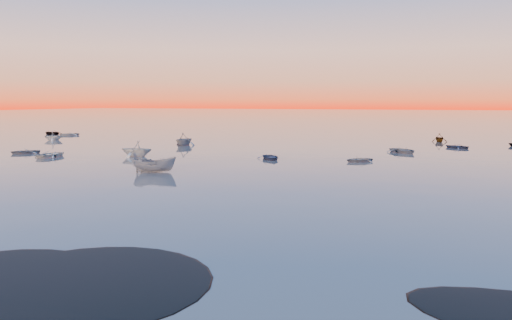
% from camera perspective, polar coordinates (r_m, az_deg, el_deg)
% --- Properties ---
extents(ground, '(600.00, 600.00, 0.00)m').
position_cam_1_polar(ground, '(116.93, 12.33, 3.18)').
color(ground, slate).
rests_on(ground, ground).
extents(mud_lobes, '(140.00, 6.00, 0.07)m').
position_cam_1_polar(mud_lobes, '(22.25, -25.15, -12.26)').
color(mud_lobes, black).
rests_on(mud_lobes, ground).
extents(moored_fleet, '(124.00, 58.00, 1.20)m').
position_cam_1_polar(moored_fleet, '(70.73, 7.33, 1.02)').
color(moored_fleet, silver).
rests_on(moored_fleet, ground).
extents(boat_near_left, '(3.96, 3.33, 0.93)m').
position_cam_1_polar(boat_near_left, '(60.25, 1.64, 0.08)').
color(boat_near_left, '#344163').
rests_on(boat_near_left, ground).
extents(boat_near_center, '(3.29, 4.64, 1.48)m').
position_cam_1_polar(boat_near_center, '(50.41, -11.48, -1.37)').
color(boat_near_center, gray).
rests_on(boat_near_center, ground).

